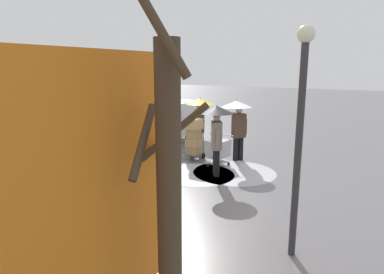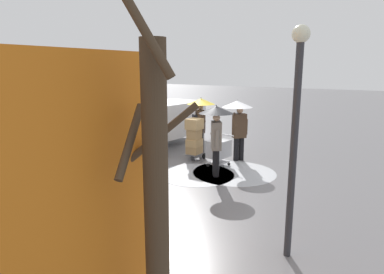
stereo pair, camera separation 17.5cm
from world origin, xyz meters
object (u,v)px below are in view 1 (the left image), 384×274
object	(u,v)px
cargo_van_parked_right	(145,119)
pedestrian_white_side	(199,113)
pedestrian_pink_side	(238,116)
street_lamp	(300,121)
bare_tree_near	(168,213)
shopping_cart_vendor	(219,150)
pedestrian_black_side	(217,124)
hand_dolly_boxes	(194,137)

from	to	relation	value
cargo_van_parked_right	pedestrian_white_side	xyz separation A→B (m)	(-2.28, -0.43, 0.39)
pedestrian_pink_side	street_lamp	bearing A→B (deg)	124.21
bare_tree_near	shopping_cart_vendor	bearing A→B (deg)	-65.68
cargo_van_parked_right	pedestrian_black_side	size ratio (longest dim) A/B	2.51
hand_dolly_boxes	pedestrian_white_side	distance (m)	1.18
hand_dolly_boxes	bare_tree_near	xyz separation A→B (m)	(-4.29, 7.26, 1.00)
pedestrian_pink_side	bare_tree_near	xyz separation A→B (m)	(-2.99, 8.03, 0.26)
bare_tree_near	street_lamp	bearing A→B (deg)	-98.21
pedestrian_white_side	bare_tree_near	distance (m)	9.34
hand_dolly_boxes	street_lamp	world-z (taller)	street_lamp
shopping_cart_vendor	pedestrian_black_side	world-z (taller)	pedestrian_black_side
bare_tree_near	street_lamp	size ratio (longest dim) A/B	1.03
pedestrian_white_side	cargo_van_parked_right	bearing A→B (deg)	10.57
pedestrian_white_side	street_lamp	world-z (taller)	street_lamp
cargo_van_parked_right	shopping_cart_vendor	bearing A→B (deg)	169.61
hand_dolly_boxes	bare_tree_near	bearing A→B (deg)	120.56
pedestrian_white_side	street_lamp	size ratio (longest dim) A/B	0.56
pedestrian_white_side	pedestrian_black_side	bearing A→B (deg)	132.39
cargo_van_parked_right	pedestrian_pink_side	bearing A→B (deg)	-175.25
cargo_van_parked_right	pedestrian_pink_side	distance (m)	3.92
cargo_van_parked_right	street_lamp	world-z (taller)	street_lamp
bare_tree_near	street_lamp	distance (m)	3.08
hand_dolly_boxes	shopping_cart_vendor	bearing A→B (deg)	168.28
pedestrian_white_side	hand_dolly_boxes	bearing A→B (deg)	109.38
pedestrian_pink_side	bare_tree_near	bearing A→B (deg)	110.41
hand_dolly_boxes	pedestrian_black_side	size ratio (longest dim) A/B	0.69
cargo_van_parked_right	shopping_cart_vendor	xyz separation A→B (m)	(-3.70, 0.68, -0.61)
cargo_van_parked_right	hand_dolly_boxes	size ratio (longest dim) A/B	3.66
shopping_cart_vendor	street_lamp	xyz separation A→B (m)	(-3.61, 4.03, 1.80)
bare_tree_near	hand_dolly_boxes	bearing A→B (deg)	-59.44
hand_dolly_boxes	bare_tree_near	distance (m)	8.49
hand_dolly_boxes	bare_tree_near	world-z (taller)	bare_tree_near
cargo_van_parked_right	pedestrian_pink_side	world-z (taller)	cargo_van_parked_right
hand_dolly_boxes	pedestrian_white_side	size ratio (longest dim) A/B	0.69
shopping_cart_vendor	hand_dolly_boxes	world-z (taller)	hand_dolly_boxes
pedestrian_white_side	bare_tree_near	xyz separation A→B (m)	(-4.59, 8.13, 0.26)
pedestrian_pink_side	pedestrian_black_side	bearing A→B (deg)	95.44
cargo_van_parked_right	pedestrian_black_side	distance (m)	4.36
cargo_van_parked_right	pedestrian_white_side	distance (m)	2.35
hand_dolly_boxes	cargo_van_parked_right	bearing A→B (deg)	-9.82
pedestrian_black_side	pedestrian_white_side	bearing A→B (deg)	-47.61
hand_dolly_boxes	pedestrian_pink_side	size ratio (longest dim) A/B	0.69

